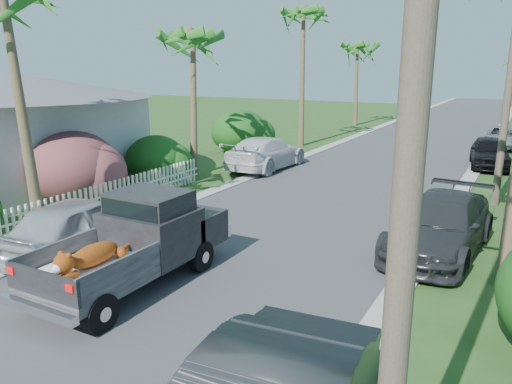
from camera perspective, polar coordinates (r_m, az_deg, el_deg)
The scene contains 20 objects.
ground at distance 10.19m, azimuth -15.61°, elevation -14.84°, with size 120.00×120.00×0.00m, color #24491B.
road at distance 32.21m, azimuth 17.18°, elevation 5.01°, with size 8.00×100.00×0.02m, color #38383A.
curb_left at distance 33.34m, azimuth 9.93°, elevation 5.76°, with size 0.60×100.00×0.06m, color #A5A39E.
curb_right at distance 31.63m, azimuth 24.82°, elevation 4.20°, with size 0.60×100.00×0.06m, color #A5A39E.
pickup_truck at distance 11.77m, azimuth -12.80°, elevation -5.21°, with size 1.98×5.12×2.06m.
parked_car_rm at distance 14.13m, azimuth 20.31°, elevation -3.58°, with size 2.10×5.15×1.50m, color #2C2E31.
parked_car_rf at distance 26.87m, azimuth 25.19°, elevation 4.11°, with size 1.75×4.34×1.48m, color black.
parked_car_rd at distance 33.55m, azimuth 26.42°, elevation 5.58°, with size 2.09×4.54×1.26m, color #A1A2A8.
parked_car_ln at distance 13.90m, azimuth -19.40°, elevation -3.64°, with size 1.84×4.59×1.56m, color silver.
parked_car_lf at distance 23.96m, azimuth 1.16°, elevation 4.47°, with size 2.16×5.31×1.54m, color silver.
palm_l_b at distance 22.54m, azimuth -7.41°, elevation 17.45°, with size 4.40×4.40×7.40m.
palm_l_c at distance 30.96m, azimuth 5.48°, elevation 19.90°, with size 4.40×4.40×9.20m.
palm_l_d at distance 42.25m, azimuth 11.61°, elevation 16.18°, with size 4.40×4.40×7.70m.
shrub_l_b at distance 19.09m, azimuth -20.11°, elevation 2.66°, with size 3.00×3.30×2.60m, color #B51958.
shrub_l_c at distance 21.66m, azimuth -11.39°, elevation 3.74°, with size 2.40×2.64×2.00m, color #174413.
shrub_l_d at distance 28.42m, azimuth -1.85°, elevation 6.89°, with size 3.20×3.52×2.40m, color #174413.
picket_fence at distance 17.63m, azimuth -17.25°, elevation -0.69°, with size 0.10×11.00×1.00m, color white.
house_left at distance 23.67m, azimuth -26.83°, elevation 6.12°, with size 9.00×8.00×4.60m.
utility_pole_a at distance 4.28m, azimuth 17.63°, elevation 9.98°, with size 1.60×0.26×9.00m.
utility_pole_b at distance 19.20m, azimuth 27.09°, elevation 11.99°, with size 1.60×0.26×9.00m.
Camera 1 is at (6.46, -6.18, 4.88)m, focal length 35.00 mm.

